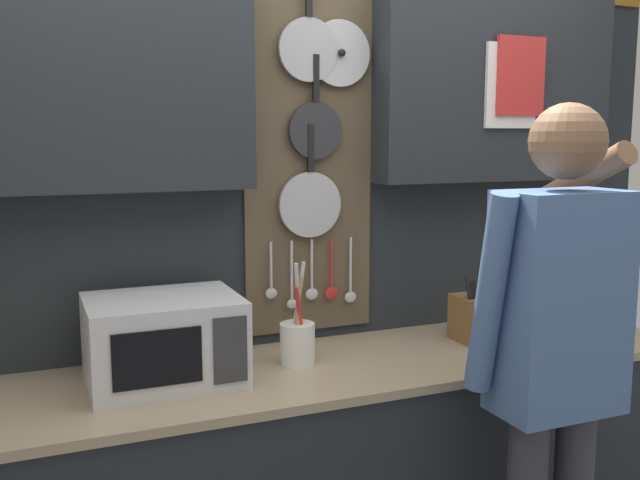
{
  "coord_description": "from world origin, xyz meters",
  "views": [
    {
      "loc": [
        -0.99,
        -2.15,
        1.71
      ],
      "look_at": [
        -0.0,
        0.2,
        1.33
      ],
      "focal_mm": 40.0,
      "sensor_mm": 36.0,
      "label": 1
    }
  ],
  "objects_px": {
    "knife_block": "(471,318)",
    "person": "(555,346)",
    "microwave": "(164,340)",
    "utensil_crock": "(297,340)"
  },
  "relations": [
    {
      "from": "utensil_crock",
      "to": "microwave",
      "type": "bearing_deg",
      "value": -179.81
    },
    {
      "from": "utensil_crock",
      "to": "person",
      "type": "height_order",
      "value": "person"
    },
    {
      "from": "microwave",
      "to": "knife_block",
      "type": "bearing_deg",
      "value": 0.02
    },
    {
      "from": "microwave",
      "to": "person",
      "type": "bearing_deg",
      "value": -27.99
    },
    {
      "from": "knife_block",
      "to": "utensil_crock",
      "type": "xyz_separation_m",
      "value": [
        -0.7,
        0.0,
        -0.01
      ]
    },
    {
      "from": "microwave",
      "to": "person",
      "type": "height_order",
      "value": "person"
    },
    {
      "from": "knife_block",
      "to": "utensil_crock",
      "type": "bearing_deg",
      "value": 179.91
    },
    {
      "from": "microwave",
      "to": "utensil_crock",
      "type": "bearing_deg",
      "value": 0.19
    },
    {
      "from": "knife_block",
      "to": "person",
      "type": "distance_m",
      "value": 0.58
    },
    {
      "from": "microwave",
      "to": "person",
      "type": "xyz_separation_m",
      "value": [
        1.06,
        -0.56,
        0.01
      ]
    }
  ]
}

